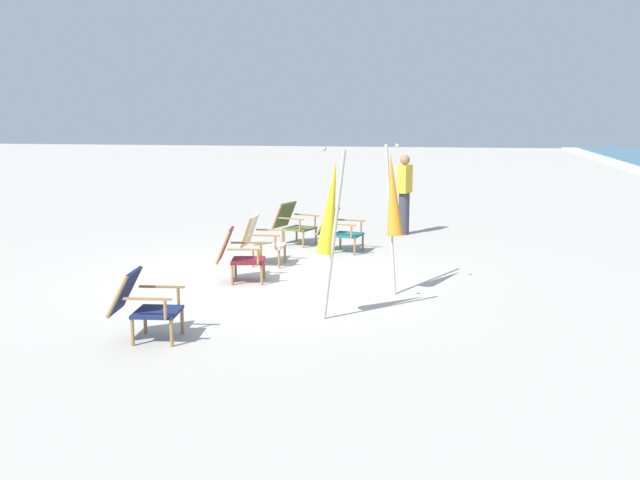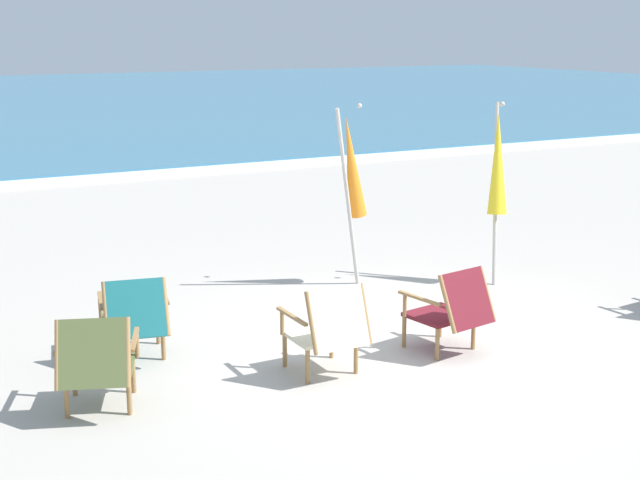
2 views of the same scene
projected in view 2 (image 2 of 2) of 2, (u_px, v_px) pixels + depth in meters
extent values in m
plane|color=#B2AAA0|center=(409.00, 343.00, 8.40)|extent=(80.00, 80.00, 0.00)
cube|color=white|center=(110.00, 177.00, 17.61)|extent=(80.00, 1.10, 0.06)
cube|color=beige|center=(320.00, 335.00, 7.67)|extent=(0.52, 0.48, 0.04)
cube|color=beige|center=(339.00, 319.00, 7.33)|extent=(0.50, 0.21, 0.50)
cylinder|color=olive|center=(285.00, 349.00, 7.78)|extent=(0.04, 0.04, 0.32)
cylinder|color=olive|center=(332.00, 341.00, 8.00)|extent=(0.04, 0.04, 0.32)
cylinder|color=olive|center=(308.00, 365.00, 7.41)|extent=(0.04, 0.04, 0.32)
cylinder|color=olive|center=(356.00, 356.00, 7.63)|extent=(0.04, 0.04, 0.32)
cube|color=olive|center=(292.00, 316.00, 7.47)|extent=(0.04, 0.53, 0.02)
cylinder|color=olive|center=(282.00, 322.00, 7.66)|extent=(0.04, 0.04, 0.22)
cube|color=olive|center=(349.00, 307.00, 7.73)|extent=(0.04, 0.53, 0.02)
cylinder|color=olive|center=(339.00, 313.00, 7.92)|extent=(0.04, 0.04, 0.22)
cylinder|color=olive|center=(312.00, 323.00, 7.21)|extent=(0.04, 0.21, 0.50)
cylinder|color=olive|center=(365.00, 314.00, 7.45)|extent=(0.04, 0.21, 0.50)
cube|color=#515B33|center=(100.00, 367.00, 6.95)|extent=(0.65, 0.63, 0.04)
cube|color=#515B33|center=(93.00, 354.00, 6.56)|extent=(0.55, 0.40, 0.49)
cylinder|color=olive|center=(74.00, 377.00, 7.17)|extent=(0.04, 0.04, 0.32)
cylinder|color=olive|center=(133.00, 374.00, 7.23)|extent=(0.04, 0.04, 0.32)
cylinder|color=olive|center=(66.00, 398.00, 6.75)|extent=(0.04, 0.04, 0.32)
cylinder|color=olive|center=(129.00, 395.00, 6.81)|extent=(0.04, 0.04, 0.32)
cube|color=olive|center=(61.00, 342.00, 6.85)|extent=(0.22, 0.51, 0.02)
cylinder|color=olive|center=(65.00, 347.00, 7.06)|extent=(0.04, 0.04, 0.22)
cube|color=olive|center=(135.00, 339.00, 6.92)|extent=(0.22, 0.51, 0.02)
cylinder|color=olive|center=(137.00, 344.00, 7.13)|extent=(0.04, 0.04, 0.22)
cylinder|color=olive|center=(57.00, 355.00, 6.53)|extent=(0.12, 0.25, 0.49)
cylinder|color=olive|center=(128.00, 352.00, 6.60)|extent=(0.12, 0.25, 0.49)
cube|color=#196066|center=(134.00, 321.00, 8.05)|extent=(0.61, 0.57, 0.04)
cube|color=#196066|center=(136.00, 309.00, 7.65)|extent=(0.54, 0.39, 0.47)
cylinder|color=olive|center=(107.00, 332.00, 8.22)|extent=(0.04, 0.04, 0.32)
cylinder|color=olive|center=(158.00, 328.00, 8.35)|extent=(0.04, 0.04, 0.32)
cylinder|color=olive|center=(110.00, 348.00, 7.82)|extent=(0.04, 0.04, 0.32)
cylinder|color=olive|center=(163.00, 343.00, 7.95)|extent=(0.04, 0.04, 0.32)
cube|color=olive|center=(101.00, 301.00, 7.90)|extent=(0.14, 0.52, 0.02)
cylinder|color=olive|center=(100.00, 306.00, 8.10)|extent=(0.04, 0.04, 0.22)
cube|color=olive|center=(164.00, 295.00, 8.05)|extent=(0.14, 0.52, 0.02)
cylinder|color=olive|center=(162.00, 301.00, 8.25)|extent=(0.04, 0.04, 0.22)
cylinder|color=olive|center=(106.00, 312.00, 7.58)|extent=(0.10, 0.30, 0.47)
cylinder|color=olive|center=(166.00, 306.00, 7.72)|extent=(0.10, 0.30, 0.47)
cube|color=maroon|center=(439.00, 315.00, 8.20)|extent=(0.59, 0.56, 0.04)
cube|color=maroon|center=(468.00, 299.00, 7.88)|extent=(0.53, 0.32, 0.49)
cylinder|color=olive|center=(404.00, 331.00, 8.26)|extent=(0.04, 0.04, 0.32)
cylinder|color=olive|center=(440.00, 321.00, 8.54)|extent=(0.04, 0.04, 0.32)
cylinder|color=olive|center=(437.00, 343.00, 7.93)|extent=(0.04, 0.04, 0.32)
cylinder|color=olive|center=(473.00, 333.00, 8.21)|extent=(0.04, 0.04, 0.32)
cube|color=olive|center=(419.00, 298.00, 7.97)|extent=(0.13, 0.53, 0.02)
cylinder|color=olive|center=(405.00, 305.00, 8.14)|extent=(0.04, 0.04, 0.22)
cube|color=olive|center=(463.00, 287.00, 8.30)|extent=(0.13, 0.53, 0.02)
cylinder|color=olive|center=(448.00, 294.00, 8.47)|extent=(0.04, 0.04, 0.22)
cylinder|color=olive|center=(447.00, 304.00, 7.73)|extent=(0.08, 0.24, 0.49)
cylinder|color=olive|center=(487.00, 294.00, 8.03)|extent=(0.08, 0.24, 0.49)
cylinder|color=#B7B2A8|center=(348.00, 199.00, 9.96)|extent=(0.44, 0.24, 2.07)
cone|color=orange|center=(352.00, 167.00, 9.94)|extent=(0.50, 0.39, 1.18)
sphere|color=#B7B2A8|center=(360.00, 106.00, 9.89)|extent=(0.06, 0.06, 0.06)
cylinder|color=#B7B2A8|center=(495.00, 194.00, 10.23)|extent=(0.20, 0.32, 2.09)
cone|color=yellow|center=(498.00, 163.00, 10.09)|extent=(0.37, 0.44, 1.17)
sphere|color=#B7B2A8|center=(502.00, 104.00, 9.84)|extent=(0.06, 0.06, 0.06)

